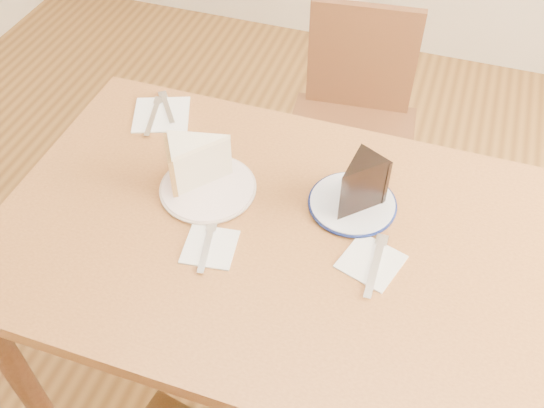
{
  "coord_description": "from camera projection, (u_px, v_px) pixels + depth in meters",
  "views": [
    {
      "loc": [
        0.29,
        -0.81,
        1.76
      ],
      "look_at": [
        0.0,
        0.03,
        0.8
      ],
      "focal_mm": 40.0,
      "sensor_mm": 36.0,
      "label": 1
    }
  ],
  "objects": [
    {
      "name": "knife_navy",
      "position": [
        375.0,
        266.0,
        1.26
      ],
      "size": [
        0.02,
        0.17,
        0.0
      ],
      "primitive_type": "cube",
      "rotation": [
        0.0,
        0.0,
        0.01
      ],
      "color": "silver",
      "rests_on": "napkin_navy"
    },
    {
      "name": "plate_navy",
      "position": [
        352.0,
        204.0,
        1.37
      ],
      "size": [
        0.19,
        0.19,
        0.01
      ],
      "primitive_type": "cylinder",
      "color": "white",
      "rests_on": "table"
    },
    {
      "name": "napkin_spare",
      "position": [
        161.0,
        115.0,
        1.6
      ],
      "size": [
        0.19,
        0.19,
        0.0
      ],
      "primitive_type": "cube",
      "rotation": [
        0.0,
        0.0,
        0.36
      ],
      "color": "white",
      "rests_on": "table"
    },
    {
      "name": "table",
      "position": [
        267.0,
        257.0,
        1.4
      ],
      "size": [
        1.2,
        0.8,
        0.75
      ],
      "color": "brown",
      "rests_on": "ground"
    },
    {
      "name": "napkin_cream",
      "position": [
        210.0,
        247.0,
        1.29
      ],
      "size": [
        0.12,
        0.12,
        0.0
      ],
      "primitive_type": "cube",
      "rotation": [
        0.0,
        0.0,
        0.14
      ],
      "color": "white",
      "rests_on": "table"
    },
    {
      "name": "plate_cream",
      "position": [
        208.0,
        188.0,
        1.41
      ],
      "size": [
        0.22,
        0.22,
        0.01
      ],
      "primitive_type": "cylinder",
      "color": "white",
      "rests_on": "table"
    },
    {
      "name": "carrot_cake",
      "position": [
        202.0,
        161.0,
        1.39
      ],
      "size": [
        0.17,
        0.15,
        0.11
      ],
      "primitive_type": null,
      "rotation": [
        0.0,
        0.0,
        -1.02
      ],
      "color": "beige",
      "rests_on": "plate_cream"
    },
    {
      "name": "knife_spare",
      "position": [
        153.0,
        116.0,
        1.59
      ],
      "size": [
        0.05,
        0.16,
        0.0
      ],
      "primitive_type": "cube",
      "rotation": [
        0.0,
        0.0,
        0.25
      ],
      "color": "silver",
      "rests_on": "napkin_spare"
    },
    {
      "name": "chair_far",
      "position": [
        351.0,
        127.0,
        2.01
      ],
      "size": [
        0.45,
        0.45,
        0.84
      ],
      "rotation": [
        0.0,
        0.0,
        3.25
      ],
      "color": "#3A1F11",
      "rests_on": "ground"
    },
    {
      "name": "ground",
      "position": [
        268.0,
        386.0,
        1.88
      ],
      "size": [
        4.0,
        4.0,
        0.0
      ],
      "primitive_type": "plane",
      "color": "#4C3014",
      "rests_on": "ground"
    },
    {
      "name": "fork_cream",
      "position": [
        207.0,
        247.0,
        1.29
      ],
      "size": [
        0.04,
        0.14,
        0.0
      ],
      "primitive_type": "cube",
      "rotation": [
        0.0,
        0.0,
        0.21
      ],
      "color": "silver",
      "rests_on": "napkin_cream"
    },
    {
      "name": "chocolate_cake",
      "position": [
        356.0,
        189.0,
        1.32
      ],
      "size": [
        0.12,
        0.13,
        0.12
      ],
      "primitive_type": null,
      "rotation": [
        0.0,
        0.0,
        2.68
      ],
      "color": "black",
      "rests_on": "plate_navy"
    },
    {
      "name": "fork_spare",
      "position": [
        167.0,
        107.0,
        1.61
      ],
      "size": [
        0.1,
        0.12,
        0.0
      ],
      "primitive_type": "cube",
      "rotation": [
        0.0,
        0.0,
        0.64
      ],
      "color": "silver",
      "rests_on": "napkin_spare"
    },
    {
      "name": "napkin_navy",
      "position": [
        371.0,
        262.0,
        1.27
      ],
      "size": [
        0.14,
        0.14,
        0.0
      ],
      "primitive_type": "cube",
      "rotation": [
        0.0,
        0.0,
        -0.3
      ],
      "color": "white",
      "rests_on": "table"
    }
  ]
}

